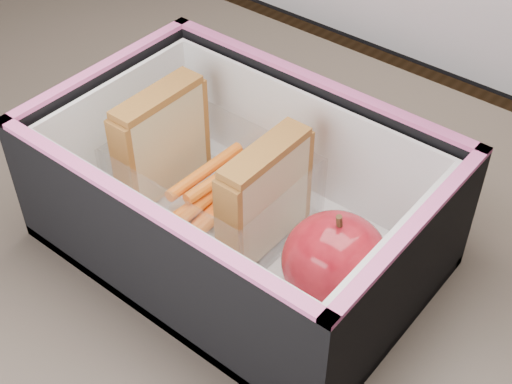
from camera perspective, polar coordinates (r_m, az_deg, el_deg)
kitchen_table at (r=0.66m, az=-1.26°, el=-14.47°), size 1.20×0.80×0.75m
lunch_bag at (r=0.58m, az=-1.07°, el=0.52°), size 0.32×0.30×0.31m
plastic_tub at (r=0.62m, az=-3.55°, el=0.63°), size 0.16×0.11×0.07m
sandwich_left at (r=0.64m, az=-7.56°, el=4.13°), size 0.03×0.09×0.10m
sandwich_right at (r=0.58m, az=0.73°, el=-0.37°), size 0.02×0.09×0.10m
carrot_sticks at (r=0.63m, az=-3.56°, el=-0.46°), size 0.06×0.16×0.03m
paper_napkin at (r=0.58m, az=6.14°, el=-7.74°), size 0.08×0.08×0.01m
red_apple at (r=0.54m, az=6.34°, el=-5.55°), size 0.08×0.08×0.09m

